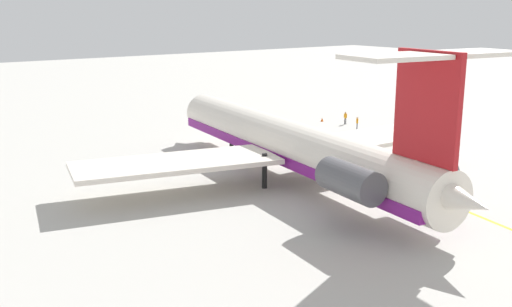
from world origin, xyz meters
The scene contains 6 objects.
ground centered at (0.00, 0.00, 0.00)m, with size 308.94×308.94×0.00m, color #B7B5AD.
main_jetliner centered at (0.48, 10.20, 3.72)m, with size 46.78×41.44×13.64m.
ground_crew_near_nose centered at (19.16, -14.93, 1.16)m, with size 0.40×0.30×1.83m.
ground_crew_near_tail centered at (15.61, -13.70, 1.10)m, with size 0.28×0.39×1.74m.
safety_cone_nose centered at (22.77, -13.71, 0.28)m, with size 0.40×0.40×0.55m, color #EA590F.
taxiway_centreline centered at (1.79, 0.87, 0.00)m, with size 97.21×0.36×0.01m, color gold.
Camera 1 is at (-41.68, 46.16, 16.36)m, focal length 41.95 mm.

